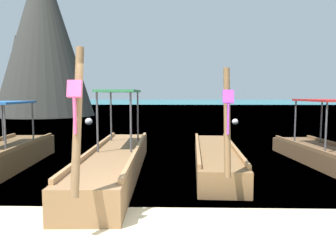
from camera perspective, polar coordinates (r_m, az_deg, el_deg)
name	(u,v)px	position (r m, az deg, el deg)	size (l,w,h in m)	color
sea_water	(176,104)	(65.87, 1.32, 3.74)	(120.00, 120.00, 0.00)	#147A89
longtail_boat_pink_ribbon	(116,160)	(8.58, -8.98, -5.84)	(1.41, 7.34, 2.76)	olive
longtail_boat_violet_ribbon	(215,158)	(9.33, 8.15, -5.39)	(1.35, 6.20, 2.56)	brown
karst_rock	(41,38)	(34.02, -20.97, 13.93)	(9.42, 9.06, 15.06)	#383833
mooring_buoy_near	(235,122)	(22.48, 11.46, 0.71)	(0.41, 0.41, 0.41)	white
mooring_buoy_far	(89,122)	(22.40, -13.46, 0.74)	(0.48, 0.48, 0.48)	white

